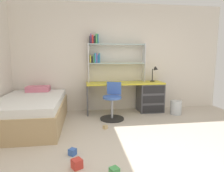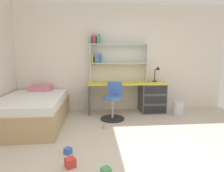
{
  "view_description": "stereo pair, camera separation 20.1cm",
  "coord_description": "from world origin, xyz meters",
  "px_view_note": "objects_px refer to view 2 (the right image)",
  "views": [
    {
      "loc": [
        -0.71,
        -2.1,
        1.35
      ],
      "look_at": [
        -0.14,
        1.75,
        0.77
      ],
      "focal_mm": 31.03,
      "sensor_mm": 36.0,
      "label": 1
    },
    {
      "loc": [
        -0.51,
        -2.13,
        1.35
      ],
      "look_at": [
        -0.14,
        1.75,
        0.77
      ],
      "focal_mm": 31.03,
      "sensor_mm": 36.0,
      "label": 2
    }
  ],
  "objects_px": {
    "desk_lamp": "(158,72)",
    "waste_bin": "(178,108)",
    "toy_block_blue_2": "(68,151)",
    "toy_block_green_3": "(106,172)",
    "desk": "(146,96)",
    "bookshelf_hutch": "(110,54)",
    "bed_platform": "(33,110)",
    "toy_block_red_0": "(70,163)",
    "swivel_chair": "(113,105)",
    "toy_block_natural_1": "(104,127)"
  },
  "relations": [
    {
      "from": "desk_lamp",
      "to": "waste_bin",
      "type": "height_order",
      "value": "desk_lamp"
    },
    {
      "from": "desk_lamp",
      "to": "toy_block_blue_2",
      "type": "bearing_deg",
      "value": -133.76
    },
    {
      "from": "desk_lamp",
      "to": "toy_block_green_3",
      "type": "distance_m",
      "value": 3.12
    },
    {
      "from": "desk",
      "to": "bookshelf_hutch",
      "type": "height_order",
      "value": "bookshelf_hutch"
    },
    {
      "from": "bed_platform",
      "to": "toy_block_blue_2",
      "type": "xyz_separation_m",
      "value": [
        0.86,
        -1.32,
        -0.24
      ]
    },
    {
      "from": "desk",
      "to": "bed_platform",
      "type": "bearing_deg",
      "value": -165.01
    },
    {
      "from": "bed_platform",
      "to": "toy_block_blue_2",
      "type": "bearing_deg",
      "value": -56.75
    },
    {
      "from": "waste_bin",
      "to": "toy_block_blue_2",
      "type": "relative_size",
      "value": 3.65
    },
    {
      "from": "waste_bin",
      "to": "toy_block_red_0",
      "type": "height_order",
      "value": "waste_bin"
    },
    {
      "from": "bed_platform",
      "to": "toy_block_green_3",
      "type": "relative_size",
      "value": 19.66
    },
    {
      "from": "bed_platform",
      "to": "waste_bin",
      "type": "distance_m",
      "value": 3.22
    },
    {
      "from": "desk_lamp",
      "to": "swivel_chair",
      "type": "distance_m",
      "value": 1.45
    },
    {
      "from": "swivel_chair",
      "to": "bed_platform",
      "type": "bearing_deg",
      "value": -173.78
    },
    {
      "from": "bookshelf_hutch",
      "to": "toy_block_green_3",
      "type": "distance_m",
      "value": 3.03
    },
    {
      "from": "bookshelf_hutch",
      "to": "bed_platform",
      "type": "distance_m",
      "value": 2.16
    },
    {
      "from": "toy_block_blue_2",
      "to": "bed_platform",
      "type": "bearing_deg",
      "value": 123.25
    },
    {
      "from": "toy_block_red_0",
      "to": "toy_block_natural_1",
      "type": "bearing_deg",
      "value": 68.77
    },
    {
      "from": "toy_block_natural_1",
      "to": "toy_block_green_3",
      "type": "distance_m",
      "value": 1.48
    },
    {
      "from": "desk",
      "to": "toy_block_natural_1",
      "type": "relative_size",
      "value": 26.52
    },
    {
      "from": "toy_block_red_0",
      "to": "toy_block_blue_2",
      "type": "distance_m",
      "value": 0.35
    },
    {
      "from": "desk_lamp",
      "to": "toy_block_green_3",
      "type": "xyz_separation_m",
      "value": [
        -1.45,
        -2.59,
        -0.95
      ]
    },
    {
      "from": "swivel_chair",
      "to": "waste_bin",
      "type": "distance_m",
      "value": 1.57
    },
    {
      "from": "bookshelf_hutch",
      "to": "toy_block_natural_1",
      "type": "xyz_separation_m",
      "value": [
        -0.23,
        -1.22,
        -1.38
      ]
    },
    {
      "from": "toy_block_green_3",
      "to": "toy_block_red_0",
      "type": "bearing_deg",
      "value": 153.28
    },
    {
      "from": "bed_platform",
      "to": "toy_block_natural_1",
      "type": "bearing_deg",
      "value": -15.51
    },
    {
      "from": "bookshelf_hutch",
      "to": "bed_platform",
      "type": "height_order",
      "value": "bookshelf_hutch"
    },
    {
      "from": "bookshelf_hutch",
      "to": "toy_block_red_0",
      "type": "relative_size",
      "value": 12.21
    },
    {
      "from": "bed_platform",
      "to": "waste_bin",
      "type": "height_order",
      "value": "bed_platform"
    },
    {
      "from": "bookshelf_hutch",
      "to": "bed_platform",
      "type": "xyz_separation_m",
      "value": [
        -1.65,
        -0.82,
        -1.13
      ]
    },
    {
      "from": "desk",
      "to": "waste_bin",
      "type": "distance_m",
      "value": 0.81
    },
    {
      "from": "desk",
      "to": "bed_platform",
      "type": "height_order",
      "value": "desk"
    },
    {
      "from": "bookshelf_hutch",
      "to": "toy_block_green_3",
      "type": "relative_size",
      "value": 14.5
    },
    {
      "from": "bookshelf_hutch",
      "to": "toy_block_blue_2",
      "type": "xyz_separation_m",
      "value": [
        -0.79,
        -2.14,
        -1.37
      ]
    },
    {
      "from": "bookshelf_hutch",
      "to": "bed_platform",
      "type": "bearing_deg",
      "value": -153.57
    },
    {
      "from": "desk_lamp",
      "to": "toy_block_blue_2",
      "type": "height_order",
      "value": "desk_lamp"
    },
    {
      "from": "waste_bin",
      "to": "toy_block_natural_1",
      "type": "xyz_separation_m",
      "value": [
        -1.78,
        -0.71,
        -0.13
      ]
    },
    {
      "from": "desk",
      "to": "bookshelf_hutch",
      "type": "bearing_deg",
      "value": 170.47
    },
    {
      "from": "swivel_chair",
      "to": "toy_block_blue_2",
      "type": "xyz_separation_m",
      "value": [
        -0.79,
        -1.5,
        -0.28
      ]
    },
    {
      "from": "waste_bin",
      "to": "swivel_chair",
      "type": "bearing_deg",
      "value": -175.0
    },
    {
      "from": "bookshelf_hutch",
      "to": "toy_block_natural_1",
      "type": "height_order",
      "value": "bookshelf_hutch"
    },
    {
      "from": "toy_block_blue_2",
      "to": "desk",
      "type": "bearing_deg",
      "value": 50.25
    },
    {
      "from": "desk",
      "to": "waste_bin",
      "type": "xyz_separation_m",
      "value": [
        0.68,
        -0.36,
        -0.25
      ]
    },
    {
      "from": "bed_platform",
      "to": "toy_block_natural_1",
      "type": "distance_m",
      "value": 1.5
    },
    {
      "from": "bed_platform",
      "to": "waste_bin",
      "type": "relative_size",
      "value": 5.83
    },
    {
      "from": "swivel_chair",
      "to": "bed_platform",
      "type": "distance_m",
      "value": 1.66
    },
    {
      "from": "toy_block_green_3",
      "to": "waste_bin",
      "type": "bearing_deg",
      "value": 49.97
    },
    {
      "from": "bed_platform",
      "to": "toy_block_natural_1",
      "type": "xyz_separation_m",
      "value": [
        1.43,
        -0.4,
        -0.25
      ]
    },
    {
      "from": "swivel_chair",
      "to": "bed_platform",
      "type": "height_order",
      "value": "swivel_chair"
    },
    {
      "from": "toy_block_red_0",
      "to": "toy_block_green_3",
      "type": "height_order",
      "value": "toy_block_red_0"
    },
    {
      "from": "toy_block_red_0",
      "to": "toy_block_green_3",
      "type": "distance_m",
      "value": 0.48
    }
  ]
}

